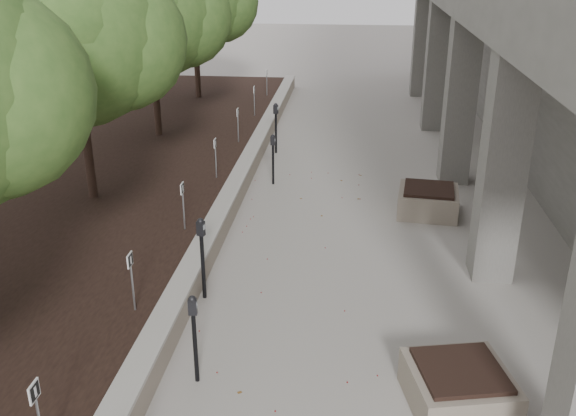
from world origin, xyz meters
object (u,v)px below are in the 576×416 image
at_px(parking_meter_4, 273,160).
at_px(planter_front, 459,387).
at_px(crabapple_tree_4, 151,39).
at_px(parking_meter_5, 276,128).
at_px(parking_meter_2, 195,339).
at_px(crabapple_tree_3, 78,73).
at_px(planter_back, 428,200).
at_px(crabapple_tree_5, 195,20).
at_px(parking_meter_3, 203,259).

distance_m(parking_meter_4, planter_front, 8.67).
relative_size(crabapple_tree_4, parking_meter_5, 3.75).
bearing_deg(parking_meter_2, crabapple_tree_4, 103.41).
height_order(crabapple_tree_3, planter_back, crabapple_tree_3).
xyz_separation_m(crabapple_tree_3, crabapple_tree_4, (0.00, 5.00, 0.00)).
distance_m(parking_meter_2, parking_meter_4, 7.82).
bearing_deg(parking_meter_5, planter_back, -30.42).
bearing_deg(parking_meter_5, crabapple_tree_4, -166.89).
bearing_deg(crabapple_tree_5, parking_meter_5, -56.05).
height_order(crabapple_tree_5, parking_meter_5, crabapple_tree_5).
bearing_deg(crabapple_tree_4, planter_front, -56.38).
distance_m(crabapple_tree_3, parking_meter_3, 5.25).
bearing_deg(planter_back, planter_front, -92.15).
xyz_separation_m(crabapple_tree_5, parking_meter_2, (3.65, -15.57, -2.45)).
relative_size(crabapple_tree_3, parking_meter_4, 4.24).
height_order(parking_meter_2, parking_meter_4, parking_meter_2).
bearing_deg(parking_meter_2, parking_meter_5, 85.32).
distance_m(crabapple_tree_3, crabapple_tree_4, 5.00).
bearing_deg(parking_meter_5, parking_meter_3, -75.80).
height_order(crabapple_tree_3, crabapple_tree_5, same).
xyz_separation_m(crabapple_tree_5, planter_back, (7.37, -9.22, -2.82)).
relative_size(crabapple_tree_4, planter_back, 4.25).
xyz_separation_m(planter_front, planter_back, (0.24, 6.49, 0.01)).
distance_m(planter_front, planter_back, 6.50).
relative_size(parking_meter_4, parking_meter_5, 0.88).
bearing_deg(parking_meter_4, crabapple_tree_4, 153.66).
xyz_separation_m(parking_meter_3, planter_back, (4.12, 4.14, -0.44)).
bearing_deg(planter_front, parking_meter_2, 177.59).
distance_m(parking_meter_4, planter_back, 3.95).
relative_size(crabapple_tree_4, parking_meter_3, 3.71).
xyz_separation_m(parking_meter_2, planter_front, (3.47, -0.15, -0.38)).
bearing_deg(parking_meter_5, crabapple_tree_5, 139.72).
relative_size(crabapple_tree_3, crabapple_tree_4, 1.00).
bearing_deg(crabapple_tree_3, parking_meter_4, 31.29).
bearing_deg(crabapple_tree_5, parking_meter_3, -76.33).
height_order(crabapple_tree_3, parking_meter_3, crabapple_tree_3).
xyz_separation_m(crabapple_tree_5, parking_meter_5, (3.48, -5.16, -2.39)).
bearing_deg(crabapple_tree_5, planter_back, -51.37).
bearing_deg(parking_meter_3, parking_meter_2, -63.32).
xyz_separation_m(crabapple_tree_4, crabapple_tree_5, (0.00, 5.00, 0.00)).
height_order(crabapple_tree_4, planter_back, crabapple_tree_4).
distance_m(parking_meter_2, planter_back, 7.36).
xyz_separation_m(parking_meter_2, planter_back, (3.72, 6.35, -0.37)).
height_order(parking_meter_3, parking_meter_4, parking_meter_3).
relative_size(crabapple_tree_3, parking_meter_3, 3.71).
bearing_deg(crabapple_tree_5, crabapple_tree_3, -90.00).
xyz_separation_m(parking_meter_2, parking_meter_3, (-0.40, 2.20, 0.06)).
xyz_separation_m(crabapple_tree_3, crabapple_tree_5, (0.00, 10.00, 0.00)).
height_order(crabapple_tree_4, parking_meter_5, crabapple_tree_4).
distance_m(crabapple_tree_4, planter_front, 13.17).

